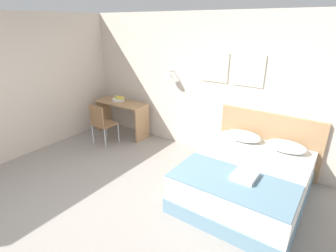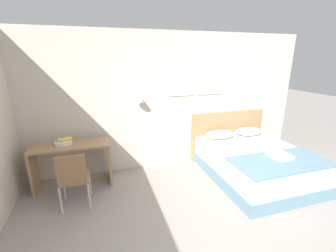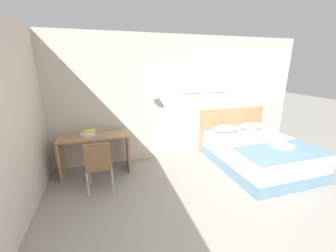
{
  "view_description": "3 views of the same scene",
  "coord_description": "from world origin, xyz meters",
  "px_view_note": "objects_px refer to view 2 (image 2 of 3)",
  "views": [
    {
      "loc": [
        2.4,
        -1.58,
        2.46
      ],
      "look_at": [
        0.33,
        1.37,
        1.02
      ],
      "focal_mm": 28.0,
      "sensor_mm": 36.0,
      "label": 1
    },
    {
      "loc": [
        -1.22,
        -1.37,
        2.16
      ],
      "look_at": [
        -0.17,
        2.02,
        1.08
      ],
      "focal_mm": 24.0,
      "sensor_mm": 36.0,
      "label": 2
    },
    {
      "loc": [
        -1.48,
        -1.43,
        2.04
      ],
      "look_at": [
        -0.43,
        2.03,
        0.97
      ],
      "focal_mm": 22.0,
      "sensor_mm": 36.0,
      "label": 3
    }
  ],
  "objects_px": {
    "pillow_right": "(248,131)",
    "desk": "(72,157)",
    "headboard": "(227,134)",
    "pillow_left": "(220,134)",
    "fruit_bowl": "(63,142)",
    "folded_towel_near_foot": "(280,155)",
    "bed": "(255,163)",
    "throw_blanket": "(281,162)",
    "desk_chair": "(73,177)"
  },
  "relations": [
    {
      "from": "pillow_right",
      "to": "desk",
      "type": "bearing_deg",
      "value": -179.44
    },
    {
      "from": "desk",
      "to": "headboard",
      "type": "bearing_deg",
      "value": 5.57
    },
    {
      "from": "pillow_right",
      "to": "desk",
      "type": "height_order",
      "value": "desk"
    },
    {
      "from": "pillow_left",
      "to": "headboard",
      "type": "bearing_deg",
      "value": 38.62
    },
    {
      "from": "fruit_bowl",
      "to": "headboard",
      "type": "bearing_deg",
      "value": 4.81
    },
    {
      "from": "folded_towel_near_foot",
      "to": "desk",
      "type": "relative_size",
      "value": 0.25
    },
    {
      "from": "bed",
      "to": "pillow_right",
      "type": "relative_size",
      "value": 3.2
    },
    {
      "from": "throw_blanket",
      "to": "folded_towel_near_foot",
      "type": "bearing_deg",
      "value": 52.79
    },
    {
      "from": "pillow_right",
      "to": "desk_chair",
      "type": "height_order",
      "value": "desk_chair"
    },
    {
      "from": "bed",
      "to": "folded_towel_near_foot",
      "type": "bearing_deg",
      "value": -76.41
    },
    {
      "from": "folded_towel_near_foot",
      "to": "desk_chair",
      "type": "relative_size",
      "value": 0.36
    },
    {
      "from": "throw_blanket",
      "to": "folded_towel_near_foot",
      "type": "height_order",
      "value": "folded_towel_near_foot"
    },
    {
      "from": "desk",
      "to": "desk_chair",
      "type": "xyz_separation_m",
      "value": [
        0.07,
        -0.69,
        -0.02
      ]
    },
    {
      "from": "desk_chair",
      "to": "fruit_bowl",
      "type": "height_order",
      "value": "fruit_bowl"
    },
    {
      "from": "bed",
      "to": "throw_blanket",
      "type": "height_order",
      "value": "throw_blanket"
    },
    {
      "from": "folded_towel_near_foot",
      "to": "desk",
      "type": "bearing_deg",
      "value": 161.03
    },
    {
      "from": "throw_blanket",
      "to": "desk",
      "type": "relative_size",
      "value": 1.23
    },
    {
      "from": "headboard",
      "to": "fruit_bowl",
      "type": "relative_size",
      "value": 5.65
    },
    {
      "from": "folded_towel_near_foot",
      "to": "fruit_bowl",
      "type": "xyz_separation_m",
      "value": [
        -3.41,
        1.17,
        0.19
      ]
    },
    {
      "from": "pillow_left",
      "to": "folded_towel_near_foot",
      "type": "bearing_deg",
      "value": -68.88
    },
    {
      "from": "pillow_left",
      "to": "desk",
      "type": "bearing_deg",
      "value": -179.3
    },
    {
      "from": "headboard",
      "to": "fruit_bowl",
      "type": "distance_m",
      "value": 3.33
    },
    {
      "from": "folded_towel_near_foot",
      "to": "desk_chair",
      "type": "bearing_deg",
      "value": 172.15
    },
    {
      "from": "desk_chair",
      "to": "fruit_bowl",
      "type": "bearing_deg",
      "value": 103.95
    },
    {
      "from": "throw_blanket",
      "to": "desk_chair",
      "type": "bearing_deg",
      "value": 169.43
    },
    {
      "from": "pillow_left",
      "to": "pillow_right",
      "type": "xyz_separation_m",
      "value": [
        0.69,
        0.0,
        0.0
      ]
    },
    {
      "from": "pillow_right",
      "to": "fruit_bowl",
      "type": "bearing_deg",
      "value": -179.99
    },
    {
      "from": "pillow_right",
      "to": "folded_towel_near_foot",
      "type": "height_order",
      "value": "pillow_right"
    },
    {
      "from": "fruit_bowl",
      "to": "desk_chair",
      "type": "bearing_deg",
      "value": -76.05
    },
    {
      "from": "pillow_left",
      "to": "fruit_bowl",
      "type": "height_order",
      "value": "fruit_bowl"
    },
    {
      "from": "fruit_bowl",
      "to": "desk",
      "type": "bearing_deg",
      "value": -18.03
    },
    {
      "from": "bed",
      "to": "throw_blanket",
      "type": "distance_m",
      "value": 0.64
    },
    {
      "from": "pillow_right",
      "to": "bed",
      "type": "bearing_deg",
      "value": -115.22
    },
    {
      "from": "throw_blanket",
      "to": "fruit_bowl",
      "type": "height_order",
      "value": "fruit_bowl"
    },
    {
      "from": "pillow_left",
      "to": "folded_towel_near_foot",
      "type": "relative_size",
      "value": 1.94
    },
    {
      "from": "folded_towel_near_foot",
      "to": "fruit_bowl",
      "type": "bearing_deg",
      "value": 161.06
    },
    {
      "from": "folded_towel_near_foot",
      "to": "pillow_left",
      "type": "bearing_deg",
      "value": 111.12
    },
    {
      "from": "desk",
      "to": "folded_towel_near_foot",
      "type": "bearing_deg",
      "value": -18.97
    },
    {
      "from": "pillow_left",
      "to": "throw_blanket",
      "type": "xyz_separation_m",
      "value": [
        0.35,
        -1.31,
        -0.06
      ]
    },
    {
      "from": "pillow_right",
      "to": "throw_blanket",
      "type": "relative_size",
      "value": 0.4
    },
    {
      "from": "pillow_right",
      "to": "throw_blanket",
      "type": "xyz_separation_m",
      "value": [
        -0.35,
        -1.31,
        -0.06
      ]
    },
    {
      "from": "throw_blanket",
      "to": "fruit_bowl",
      "type": "distance_m",
      "value": 3.56
    },
    {
      "from": "pillow_right",
      "to": "headboard",
      "type": "bearing_deg",
      "value": 141.38
    },
    {
      "from": "throw_blanket",
      "to": "desk",
      "type": "bearing_deg",
      "value": 158.29
    },
    {
      "from": "pillow_right",
      "to": "pillow_left",
      "type": "bearing_deg",
      "value": 180.0
    },
    {
      "from": "pillow_left",
      "to": "fruit_bowl",
      "type": "xyz_separation_m",
      "value": [
        -2.96,
        -0.0,
        0.17
      ]
    },
    {
      "from": "pillow_right",
      "to": "desk",
      "type": "relative_size",
      "value": 0.49
    },
    {
      "from": "headboard",
      "to": "fruit_bowl",
      "type": "bearing_deg",
      "value": -175.19
    },
    {
      "from": "bed",
      "to": "headboard",
      "type": "relative_size",
      "value": 1.14
    },
    {
      "from": "throw_blanket",
      "to": "desk_chair",
      "type": "distance_m",
      "value": 3.18
    }
  ]
}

